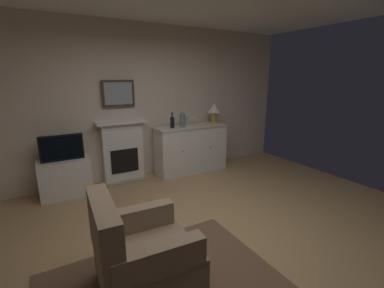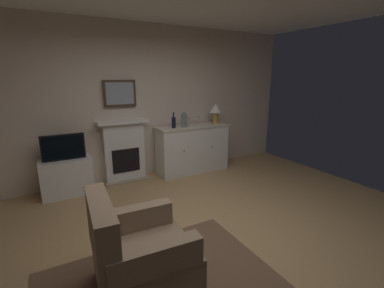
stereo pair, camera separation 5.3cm
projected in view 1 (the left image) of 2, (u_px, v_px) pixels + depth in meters
ground_plane at (213, 243)px, 3.08m from camera, size 6.34×4.96×0.10m
wall_rear at (138, 103)px, 4.78m from camera, size 6.34×0.06×2.74m
area_rug at (163, 287)px, 2.37m from camera, size 2.08×1.46×0.02m
fireplace_unit at (123, 151)px, 4.70m from camera, size 0.87×0.30×1.10m
framed_picture at (118, 93)px, 4.49m from camera, size 0.55×0.04×0.45m
sideboard_cabinet at (191, 149)px, 5.20m from camera, size 1.43×0.49×0.92m
table_lamp at (214, 109)px, 5.27m from camera, size 0.26×0.26×0.40m
wine_bottle at (172, 122)px, 4.82m from camera, size 0.08×0.08×0.29m
wine_glass_left at (187, 120)px, 5.04m from camera, size 0.07×0.07×0.16m
wine_glass_center at (193, 119)px, 5.06m from camera, size 0.07×0.07×0.16m
wine_glass_right at (197, 119)px, 5.14m from camera, size 0.07×0.07×0.16m
vase_decorative at (183, 120)px, 4.91m from camera, size 0.11×0.11×0.28m
tv_cabinet at (65, 178)px, 4.16m from camera, size 0.75×0.42×0.58m
tv_set at (62, 148)px, 4.02m from camera, size 0.62×0.07×0.40m
armchair at (140, 254)px, 2.23m from camera, size 0.85×0.82×0.92m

